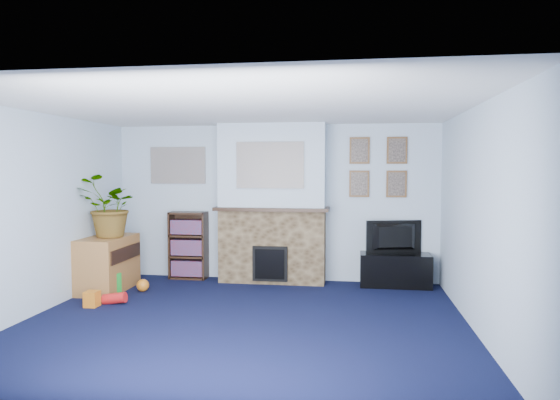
% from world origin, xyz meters
% --- Properties ---
extents(floor, '(5.00, 4.50, 0.01)m').
position_xyz_m(floor, '(0.00, 0.00, 0.00)').
color(floor, black).
rests_on(floor, ground).
extents(ceiling, '(5.00, 4.50, 0.01)m').
position_xyz_m(ceiling, '(0.00, 0.00, 2.40)').
color(ceiling, white).
rests_on(ceiling, wall_back).
extents(wall_back, '(5.00, 0.04, 2.40)m').
position_xyz_m(wall_back, '(0.00, 2.25, 1.20)').
color(wall_back, silver).
rests_on(wall_back, ground).
extents(wall_front, '(5.00, 0.04, 2.40)m').
position_xyz_m(wall_front, '(0.00, -2.25, 1.20)').
color(wall_front, silver).
rests_on(wall_front, ground).
extents(wall_left, '(0.04, 4.50, 2.40)m').
position_xyz_m(wall_left, '(-2.50, 0.00, 1.20)').
color(wall_left, silver).
rests_on(wall_left, ground).
extents(wall_right, '(0.04, 4.50, 2.40)m').
position_xyz_m(wall_right, '(2.50, 0.00, 1.20)').
color(wall_right, silver).
rests_on(wall_right, ground).
extents(chimney_breast, '(1.72, 0.50, 2.40)m').
position_xyz_m(chimney_breast, '(0.00, 2.05, 1.18)').
color(chimney_breast, brown).
rests_on(chimney_breast, ground).
extents(collage_main, '(1.00, 0.03, 0.68)m').
position_xyz_m(collage_main, '(0.00, 1.84, 1.78)').
color(collage_main, gray).
rests_on(collage_main, chimney_breast).
extents(collage_left, '(0.90, 0.03, 0.58)m').
position_xyz_m(collage_left, '(-1.55, 2.23, 1.78)').
color(collage_left, gray).
rests_on(collage_left, wall_back).
extents(portrait_tl, '(0.30, 0.03, 0.40)m').
position_xyz_m(portrait_tl, '(1.30, 2.23, 2.00)').
color(portrait_tl, brown).
rests_on(portrait_tl, wall_back).
extents(portrait_tr, '(0.30, 0.03, 0.40)m').
position_xyz_m(portrait_tr, '(1.85, 2.23, 2.00)').
color(portrait_tr, brown).
rests_on(portrait_tr, wall_back).
extents(portrait_bl, '(0.30, 0.03, 0.40)m').
position_xyz_m(portrait_bl, '(1.30, 2.23, 1.50)').
color(portrait_bl, brown).
rests_on(portrait_bl, wall_back).
extents(portrait_br, '(0.30, 0.03, 0.40)m').
position_xyz_m(portrait_br, '(1.85, 2.23, 1.50)').
color(portrait_br, brown).
rests_on(portrait_br, wall_back).
extents(tv_stand, '(1.02, 0.43, 0.48)m').
position_xyz_m(tv_stand, '(1.83, 2.03, 0.23)').
color(tv_stand, black).
rests_on(tv_stand, ground).
extents(television, '(0.84, 0.32, 0.48)m').
position_xyz_m(television, '(1.83, 2.05, 0.72)').
color(television, black).
rests_on(television, tv_stand).
extents(bookshelf, '(0.58, 0.28, 1.05)m').
position_xyz_m(bookshelf, '(-1.35, 2.11, 0.50)').
color(bookshelf, black).
rests_on(bookshelf, ground).
extents(sideboard, '(0.55, 0.98, 0.76)m').
position_xyz_m(sideboard, '(-2.24, 1.20, 0.35)').
color(sideboard, '#9F6833').
rests_on(sideboard, ground).
extents(potted_plant, '(1.00, 1.04, 0.88)m').
position_xyz_m(potted_plant, '(-2.19, 1.15, 1.20)').
color(potted_plant, '#26661E').
rests_on(potted_plant, sideboard).
extents(mantel_clock, '(0.09, 0.05, 0.13)m').
position_xyz_m(mantel_clock, '(-0.04, 2.00, 1.22)').
color(mantel_clock, gold).
rests_on(mantel_clock, chimney_breast).
extents(mantel_candle, '(0.06, 0.06, 0.18)m').
position_xyz_m(mantel_candle, '(0.37, 2.00, 1.23)').
color(mantel_candle, '#B2BFC6').
rests_on(mantel_candle, chimney_breast).
extents(mantel_teddy, '(0.13, 0.13, 0.13)m').
position_xyz_m(mantel_teddy, '(-0.53, 2.00, 1.22)').
color(mantel_teddy, gray).
rests_on(mantel_teddy, chimney_breast).
extents(mantel_can, '(0.07, 0.07, 0.13)m').
position_xyz_m(mantel_can, '(0.65, 2.00, 1.21)').
color(mantel_can, orange).
rests_on(mantel_can, chimney_breast).
extents(green_crate, '(0.46, 0.42, 0.30)m').
position_xyz_m(green_crate, '(-2.17, 0.94, 0.14)').
color(green_crate, '#198C26').
rests_on(green_crate, ground).
extents(toy_ball, '(0.17, 0.17, 0.17)m').
position_xyz_m(toy_ball, '(-1.71, 1.19, 0.09)').
color(toy_ball, orange).
rests_on(toy_ball, ground).
extents(toy_block, '(0.16, 0.16, 0.20)m').
position_xyz_m(toy_block, '(-2.02, 0.37, 0.11)').
color(toy_block, orange).
rests_on(toy_block, ground).
extents(toy_tube, '(0.31, 0.14, 0.18)m').
position_xyz_m(toy_tube, '(-1.80, 0.53, 0.07)').
color(toy_tube, red).
rests_on(toy_tube, ground).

